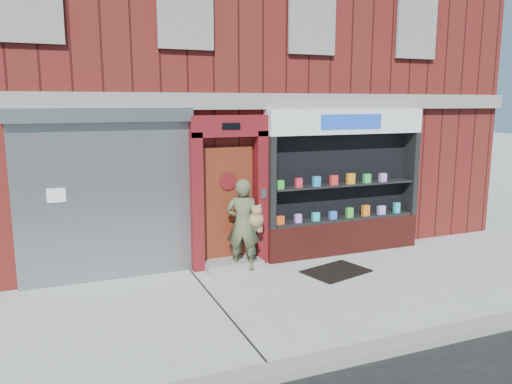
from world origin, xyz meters
TOP-DOWN VIEW (x-y plane):
  - ground at (0.00, 0.00)m, footprint 80.00×80.00m
  - curb at (0.00, -2.15)m, footprint 60.00×0.30m
  - building at (-0.00, 5.99)m, footprint 12.00×8.16m
  - shutter_bay at (-3.00, 1.93)m, footprint 3.10×0.30m
  - red_door_bay at (-0.75, 1.86)m, footprint 1.52×0.58m
  - pharmacy_bay at (1.75, 1.81)m, footprint 3.50×0.41m
  - woman at (-0.58, 1.54)m, footprint 0.77×0.68m
  - doormat at (0.96, 0.73)m, footprint 1.32×1.08m

SIDE VIEW (x-z plane):
  - ground at x=0.00m, z-range 0.00..0.00m
  - doormat at x=0.96m, z-range 0.00..0.03m
  - curb at x=0.00m, z-range 0.00..0.12m
  - woman at x=-0.58m, z-range 0.01..1.75m
  - pharmacy_bay at x=1.75m, z-range -0.13..2.87m
  - red_door_bay at x=-0.75m, z-range 0.01..2.91m
  - shutter_bay at x=-3.00m, z-range 0.20..3.24m
  - building at x=0.00m, z-range 0.00..8.00m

